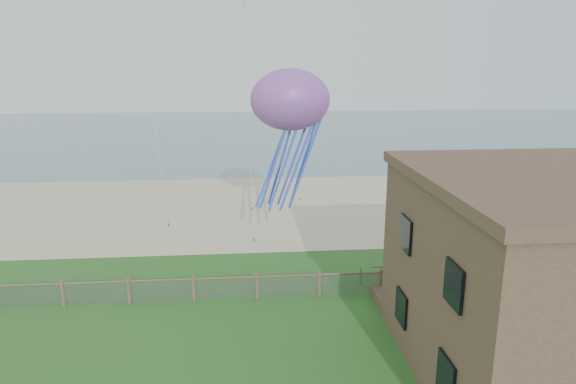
# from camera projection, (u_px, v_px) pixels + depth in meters

# --- Properties ---
(ground) EXTENTS (160.00, 160.00, 0.00)m
(ground) POSITION_uv_depth(u_px,v_px,m) (262.00, 371.00, 18.83)
(ground) COLOR #266021
(ground) RESTS_ON ground
(sand_beach) EXTENTS (72.00, 20.00, 0.02)m
(sand_beach) POSITION_uv_depth(u_px,v_px,m) (252.00, 207.00, 40.06)
(sand_beach) COLOR #C6BA8F
(sand_beach) RESTS_ON ground
(ocean) EXTENTS (160.00, 68.00, 0.02)m
(ocean) POSITION_uv_depth(u_px,v_px,m) (247.00, 132.00, 82.54)
(ocean) COLOR slate
(ocean) RESTS_ON ground
(chainlink_fence) EXTENTS (36.20, 0.20, 1.25)m
(chainlink_fence) POSITION_uv_depth(u_px,v_px,m) (257.00, 287.00, 24.48)
(chainlink_fence) COLOR brown
(chainlink_fence) RESTS_ON ground
(motel_deck) EXTENTS (15.00, 2.00, 0.50)m
(motel_deck) POSITION_uv_depth(u_px,v_px,m) (528.00, 292.00, 24.67)
(motel_deck) COLOR brown
(motel_deck) RESTS_ON ground
(picnic_table) EXTENTS (1.98, 1.64, 0.74)m
(picnic_table) POSITION_uv_depth(u_px,v_px,m) (414.00, 306.00, 23.02)
(picnic_table) COLOR brown
(picnic_table) RESTS_ON ground
(octopus_kite) EXTENTS (4.60, 3.89, 8.04)m
(octopus_kite) POSITION_uv_depth(u_px,v_px,m) (290.00, 138.00, 27.86)
(octopus_kite) COLOR #FF2850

